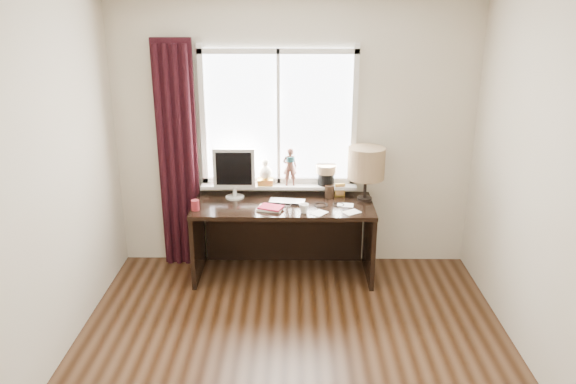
{
  "coord_description": "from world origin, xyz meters",
  "views": [
    {
      "loc": [
        0.01,
        -3.33,
        2.6
      ],
      "look_at": [
        -0.05,
        1.25,
        1.0
      ],
      "focal_mm": 35.0,
      "sensor_mm": 36.0,
      "label": 1
    }
  ],
  "objects_px": {
    "red_cup": "(195,205)",
    "laptop": "(287,202)",
    "desk": "(283,224)",
    "mug": "(304,208)",
    "table_lamp": "(366,164)",
    "monitor": "(234,170)"
  },
  "relations": [
    {
      "from": "red_cup",
      "to": "desk",
      "type": "relative_size",
      "value": 0.06
    },
    {
      "from": "mug",
      "to": "table_lamp",
      "type": "height_order",
      "value": "table_lamp"
    },
    {
      "from": "red_cup",
      "to": "mug",
      "type": "bearing_deg",
      "value": -2.84
    },
    {
      "from": "monitor",
      "to": "table_lamp",
      "type": "distance_m",
      "value": 1.26
    },
    {
      "from": "desk",
      "to": "mug",
      "type": "bearing_deg",
      "value": -59.56
    },
    {
      "from": "desk",
      "to": "monitor",
      "type": "relative_size",
      "value": 3.47
    },
    {
      "from": "laptop",
      "to": "table_lamp",
      "type": "relative_size",
      "value": 0.65
    },
    {
      "from": "laptop",
      "to": "monitor",
      "type": "height_order",
      "value": "monitor"
    },
    {
      "from": "desk",
      "to": "table_lamp",
      "type": "xyz_separation_m",
      "value": [
        0.78,
        0.01,
        0.61
      ]
    },
    {
      "from": "laptop",
      "to": "monitor",
      "type": "relative_size",
      "value": 0.69
    },
    {
      "from": "laptop",
      "to": "mug",
      "type": "bearing_deg",
      "value": -51.28
    },
    {
      "from": "mug",
      "to": "table_lamp",
      "type": "bearing_deg",
      "value": 29.52
    },
    {
      "from": "laptop",
      "to": "desk",
      "type": "bearing_deg",
      "value": 125.99
    },
    {
      "from": "mug",
      "to": "desk",
      "type": "relative_size",
      "value": 0.05
    },
    {
      "from": "monitor",
      "to": "red_cup",
      "type": "bearing_deg",
      "value": -134.28
    },
    {
      "from": "red_cup",
      "to": "desk",
      "type": "distance_m",
      "value": 0.89
    },
    {
      "from": "mug",
      "to": "red_cup",
      "type": "distance_m",
      "value": 0.99
    },
    {
      "from": "mug",
      "to": "monitor",
      "type": "relative_size",
      "value": 0.18
    },
    {
      "from": "laptop",
      "to": "table_lamp",
      "type": "bearing_deg",
      "value": 14.13
    },
    {
      "from": "laptop",
      "to": "red_cup",
      "type": "xyz_separation_m",
      "value": [
        -0.84,
        -0.2,
        0.03
      ]
    },
    {
      "from": "red_cup",
      "to": "laptop",
      "type": "bearing_deg",
      "value": 13.43
    },
    {
      "from": "mug",
      "to": "monitor",
      "type": "height_order",
      "value": "monitor"
    }
  ]
}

